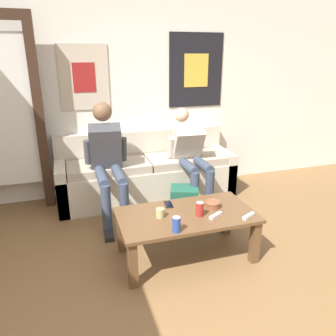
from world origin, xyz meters
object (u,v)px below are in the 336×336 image
object	(u,v)px
couch	(147,175)
drink_can_red	(200,209)
game_controller_near_left	(249,216)
game_controller_near_right	(216,215)
pillar_candle	(160,213)
person_seated_adult	(108,157)
ceramic_bowl	(212,204)
person_seated_teen	(190,153)
backpack	(184,204)
drink_can_blue	(176,224)
coffee_table	(186,221)
cell_phone	(168,204)

from	to	relation	value
couch	drink_can_red	distance (m)	1.46
game_controller_near_left	game_controller_near_right	bearing A→B (deg)	160.58
pillar_candle	game_controller_near_left	bearing A→B (deg)	-17.81
person_seated_adult	game_controller_near_right	xyz separation A→B (m)	(0.74, -1.15, -0.24)
ceramic_bowl	person_seated_teen	bearing A→B (deg)	79.82
drink_can_red	game_controller_near_left	bearing A→B (deg)	-21.57
backpack	game_controller_near_left	xyz separation A→B (m)	(0.25, -0.88, 0.26)
pillar_candle	person_seated_adult	bearing A→B (deg)	106.06
game_controller_near_left	drink_can_blue	bearing A→B (deg)	-176.89
coffee_table	ceramic_bowl	world-z (taller)	ceramic_bowl
person_seated_adult	drink_can_red	distance (m)	1.26
person_seated_teen	drink_can_blue	bearing A→B (deg)	-115.41
couch	game_controller_near_right	bearing A→B (deg)	-81.47
person_seated_teen	drink_can_red	distance (m)	1.20
backpack	drink_can_red	size ratio (longest dim) A/B	2.98
drink_can_blue	cell_phone	size ratio (longest dim) A/B	0.87
person_seated_teen	backpack	xyz separation A→B (m)	(-0.22, -0.42, -0.44)
game_controller_near_right	cell_phone	xyz separation A→B (m)	(-0.31, 0.34, -0.01)
coffee_table	drink_can_red	world-z (taller)	drink_can_red
coffee_table	drink_can_blue	bearing A→B (deg)	-125.30
backpack	cell_phone	distance (m)	0.61
coffee_table	person_seated_teen	size ratio (longest dim) A/B	1.07
coffee_table	game_controller_near_left	xyz separation A→B (m)	(0.48, -0.22, 0.08)
ceramic_bowl	game_controller_near_right	xyz separation A→B (m)	(-0.05, -0.17, -0.02)
couch	person_seated_adult	distance (m)	0.74
couch	backpack	size ratio (longest dim) A/B	5.85
pillar_candle	game_controller_near_right	world-z (taller)	pillar_candle
person_seated_teen	ceramic_bowl	size ratio (longest dim) A/B	7.92
person_seated_adult	cell_phone	world-z (taller)	person_seated_adult
backpack	game_controller_near_right	xyz separation A→B (m)	(-0.01, -0.79, 0.26)
person_seated_adult	game_controller_near_left	xyz separation A→B (m)	(1.00, -1.24, -0.24)
ceramic_bowl	coffee_table	bearing A→B (deg)	-170.68
game_controller_near_left	cell_phone	distance (m)	0.72
drink_can_blue	game_controller_near_right	xyz separation A→B (m)	(0.40, 0.13, -0.05)
person_seated_teen	pillar_candle	world-z (taller)	person_seated_teen
pillar_candle	cell_phone	world-z (taller)	pillar_candle
ceramic_bowl	cell_phone	distance (m)	0.40
couch	drink_can_red	xyz separation A→B (m)	(0.10, -1.45, 0.19)
ceramic_bowl	game_controller_near_left	xyz separation A→B (m)	(0.21, -0.27, -0.02)
ceramic_bowl	game_controller_near_left	world-z (taller)	ceramic_bowl
pillar_candle	drink_can_red	distance (m)	0.34
ceramic_bowl	game_controller_near_right	bearing A→B (deg)	-106.22
pillar_candle	drink_can_blue	distance (m)	0.27
cell_phone	drink_can_blue	bearing A→B (deg)	-100.38
person_seated_teen	game_controller_near_right	xyz separation A→B (m)	(-0.24, -1.20, -0.19)
couch	game_controller_near_right	world-z (taller)	couch
cell_phone	person_seated_teen	bearing A→B (deg)	57.63
person_seated_teen	game_controller_near_left	bearing A→B (deg)	-88.73
person_seated_adult	ceramic_bowl	xyz separation A→B (m)	(0.79, -0.97, -0.22)
drink_can_red	drink_can_blue	bearing A→B (deg)	-145.61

